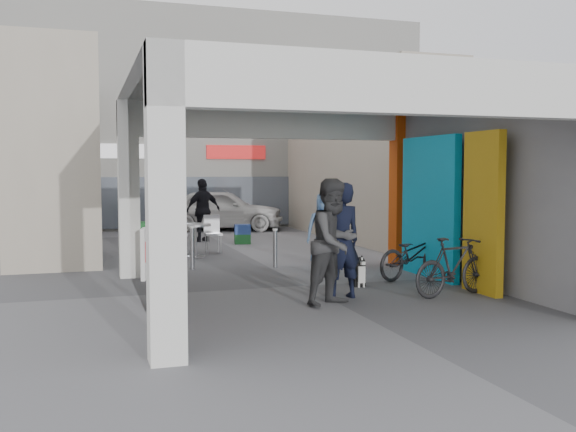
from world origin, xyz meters
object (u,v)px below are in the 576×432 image
object	(u,v)px
produce_stand	(153,241)
man_crates	(203,210)
border_collie	(359,274)
man_back_turned	(334,242)
bicycle_front	(413,254)
man_with_dog	(341,241)
man_elderly	(324,229)
white_van	(222,209)
cafe_set	(188,242)
bicycle_rear	(454,266)

from	to	relation	value
produce_stand	man_crates	size ratio (longest dim) A/B	0.64
border_collie	man_back_turned	size ratio (longest dim) A/B	0.29
man_crates	bicycle_front	bearing A→B (deg)	91.80
man_with_dog	bicycle_front	bearing A→B (deg)	-153.73
man_elderly	white_van	xyz separation A→B (m)	(-0.43, 9.14, -0.08)
man_elderly	man_crates	distance (m)	5.89
produce_stand	white_van	xyz separation A→B (m)	(3.02, 5.76, 0.42)
border_collie	man_back_turned	xyz separation A→B (m)	(-1.03, -1.36, 0.77)
cafe_set	man_back_turned	world-z (taller)	man_back_turned
bicycle_rear	man_back_turned	bearing A→B (deg)	79.30
border_collie	man_elderly	bearing A→B (deg)	82.60
border_collie	bicycle_rear	bearing A→B (deg)	-49.05
man_with_dog	bicycle_rear	distance (m)	1.99
cafe_set	man_with_dog	xyz separation A→B (m)	(1.58, -6.20, 0.62)
cafe_set	man_crates	xyz separation A→B (m)	(0.92, 3.02, 0.60)
white_van	border_collie	bearing A→B (deg)	-161.84
bicycle_rear	white_van	size ratio (longest dim) A/B	0.39
man_with_dog	bicycle_front	world-z (taller)	man_with_dog
cafe_set	man_back_turned	xyz separation A→B (m)	(1.28, -6.63, 0.65)
bicycle_front	bicycle_rear	xyz separation A→B (m)	(-0.20, -1.79, 0.02)
cafe_set	man_crates	distance (m)	3.21
man_with_dog	produce_stand	bearing A→B (deg)	-78.39
cafe_set	produce_stand	xyz separation A→B (m)	(-0.80, 0.76, -0.03)
man_with_dog	man_back_turned	size ratio (longest dim) A/B	0.96
cafe_set	white_van	bearing A→B (deg)	71.23
border_collie	bicycle_rear	world-z (taller)	bicycle_rear
produce_stand	man_back_turned	distance (m)	7.71
man_with_dog	white_van	xyz separation A→B (m)	(0.64, 12.72, -0.23)
cafe_set	produce_stand	world-z (taller)	cafe_set
produce_stand	white_van	distance (m)	6.52
white_van	man_crates	bearing A→B (deg)	177.38
man_back_turned	bicycle_front	distance (m)	3.06
man_elderly	white_van	bearing A→B (deg)	106.28
man_crates	bicycle_front	world-z (taller)	man_crates
cafe_set	white_van	world-z (taller)	white_van
man_with_dog	man_back_turned	distance (m)	0.53
man_back_turned	bicycle_rear	bearing A→B (deg)	-25.73
cafe_set	produce_stand	size ratio (longest dim) A/B	1.33
cafe_set	border_collie	bearing A→B (deg)	-66.33
man_elderly	bicycle_rear	world-z (taller)	man_elderly
cafe_set	bicycle_rear	bearing A→B (deg)	-62.23
bicycle_rear	man_crates	bearing A→B (deg)	3.31
produce_stand	white_van	size ratio (longest dim) A/B	0.28
man_with_dog	white_van	world-z (taller)	man_with_dog
bicycle_rear	bicycle_front	bearing A→B (deg)	-18.05
produce_stand	white_van	bearing A→B (deg)	76.56
man_crates	man_elderly	bearing A→B (deg)	89.40
border_collie	man_elderly	world-z (taller)	man_elderly
produce_stand	bicycle_front	bearing A→B (deg)	-36.97
man_back_turned	bicycle_rear	distance (m)	2.25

